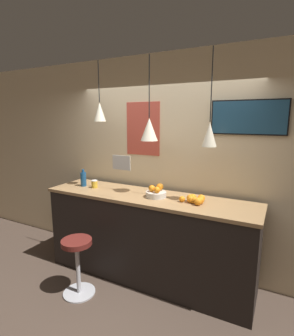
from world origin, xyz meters
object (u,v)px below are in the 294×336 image
(spread_jar, at_px, (94,184))
(mounted_tv, at_px, (248,117))
(juice_bottle, at_px, (83,179))
(bar_stool, at_px, (77,257))
(fruit_bowl, at_px, (156,193))

(spread_jar, bearing_deg, mounted_tv, 12.11)
(juice_bottle, xyz_separation_m, spread_jar, (0.20, 0.00, -0.05))
(spread_jar, bearing_deg, bar_stool, -69.24)
(spread_jar, height_order, mounted_tv, mounted_tv)
(mounted_tv, bearing_deg, juice_bottle, -168.99)
(spread_jar, xyz_separation_m, mounted_tv, (1.90, 0.41, 0.91))
(fruit_bowl, bearing_deg, juice_bottle, -179.88)
(mounted_tv, bearing_deg, fruit_bowl, -156.94)
(bar_stool, bearing_deg, mounted_tv, 33.29)
(bar_stool, height_order, juice_bottle, juice_bottle)
(bar_stool, distance_m, mounted_tv, 2.54)
(spread_jar, bearing_deg, juice_bottle, 180.00)
(bar_stool, relative_size, juice_bottle, 2.82)
(juice_bottle, height_order, spread_jar, juice_bottle)
(bar_stool, height_order, spread_jar, spread_jar)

